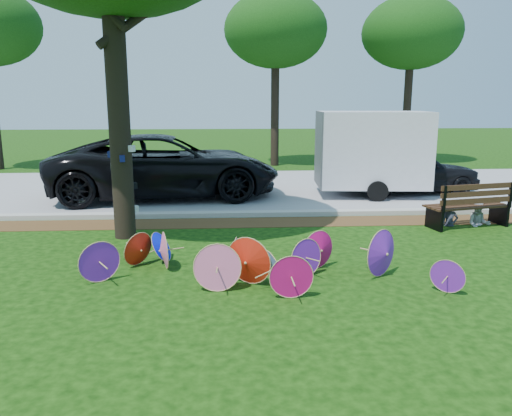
{
  "coord_description": "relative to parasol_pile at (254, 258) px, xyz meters",
  "views": [
    {
      "loc": [
        -0.06,
        -7.05,
        2.86
      ],
      "look_at": [
        0.5,
        2.0,
        0.9
      ],
      "focal_mm": 35.0,
      "sensor_mm": 36.0,
      "label": 1
    }
  ],
  "objects": [
    {
      "name": "ground",
      "position": [
        -0.38,
        -0.68,
        -0.34
      ],
      "size": [
        90.0,
        90.0,
        0.0
      ],
      "primitive_type": "plane",
      "color": "black",
      "rests_on": "ground"
    },
    {
      "name": "mulch_strip",
      "position": [
        -0.38,
        3.82,
        -0.34
      ],
      "size": [
        90.0,
        1.0,
        0.01
      ],
      "primitive_type": "cube",
      "color": "#472D16",
      "rests_on": "ground"
    },
    {
      "name": "curb",
      "position": [
        -0.38,
        4.52,
        -0.28
      ],
      "size": [
        90.0,
        0.3,
        0.12
      ],
      "primitive_type": "cube",
      "color": "#B7B5AD",
      "rests_on": "ground"
    },
    {
      "name": "street",
      "position": [
        -0.38,
        8.67,
        -0.34
      ],
      "size": [
        90.0,
        8.0,
        0.01
      ],
      "primitive_type": "cube",
      "color": "gray",
      "rests_on": "ground"
    },
    {
      "name": "parasol_pile",
      "position": [
        0.0,
        0.0,
        0.0
      ],
      "size": [
        5.96,
        2.36,
        0.81
      ],
      "color": "purple",
      "rests_on": "ground"
    },
    {
      "name": "black_van",
      "position": [
        -2.22,
        7.24,
        0.59
      ],
      "size": [
        7.05,
        3.84,
        1.88
      ],
      "primitive_type": "imported",
      "rotation": [
        0.0,
        0.0,
        1.68
      ],
      "color": "black",
      "rests_on": "ground"
    },
    {
      "name": "dark_pickup",
      "position": [
        5.29,
        7.46,
        0.38
      ],
      "size": [
        4.37,
        2.03,
        1.45
      ],
      "primitive_type": "imported",
      "rotation": [
        0.0,
        0.0,
        1.65
      ],
      "color": "black",
      "rests_on": "ground"
    },
    {
      "name": "cargo_trailer",
      "position": [
        4.01,
        7.17,
        1.08
      ],
      "size": [
        3.36,
        2.28,
        2.84
      ],
      "primitive_type": "cube",
      "rotation": [
        0.0,
        0.0,
        -0.08
      ],
      "color": "silver",
      "rests_on": "ground"
    },
    {
      "name": "park_bench",
      "position": [
        5.1,
        3.19,
        0.17
      ],
      "size": [
        2.09,
        1.16,
        1.03
      ],
      "primitive_type": null,
      "rotation": [
        0.0,
        0.0,
        0.22
      ],
      "color": "black",
      "rests_on": "ground"
    },
    {
      "name": "person_left",
      "position": [
        4.75,
        3.24,
        0.19
      ],
      "size": [
        0.41,
        0.29,
        1.07
      ],
      "primitive_type": "imported",
      "rotation": [
        0.0,
        0.0,
        -0.09
      ],
      "color": "#393B4D",
      "rests_on": "ground"
    },
    {
      "name": "person_right",
      "position": [
        5.45,
        3.24,
        0.19
      ],
      "size": [
        0.63,
        0.56,
        1.08
      ],
      "primitive_type": "imported",
      "rotation": [
        0.0,
        0.0,
        -0.34
      ],
      "color": "#B7B6BF",
      "rests_on": "ground"
    },
    {
      "name": "bg_trees",
      "position": [
        -0.13,
        14.52,
        5.42
      ],
      "size": [
        22.33,
        5.45,
        7.4
      ],
      "color": "black",
      "rests_on": "ground"
    }
  ]
}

